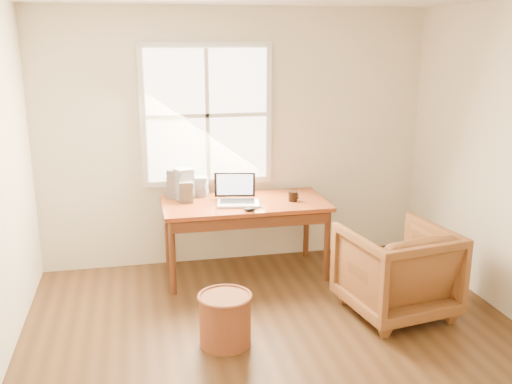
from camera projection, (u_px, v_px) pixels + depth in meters
room_shell at (288, 186)px, 3.86m from camera, size 4.04×4.54×2.64m
desk at (245, 204)px, 5.56m from camera, size 1.60×0.80×0.04m
armchair at (396, 270)px, 4.83m from camera, size 0.95×0.97×0.77m
wicker_stool at (225, 320)px, 4.37m from camera, size 0.42×0.42×0.40m
laptop at (238, 188)px, 5.42m from camera, size 0.52×0.54×0.33m
mouse at (250, 209)px, 5.24m from camera, size 0.12×0.08×0.04m
coffee_mug at (293, 196)px, 5.57m from camera, size 0.10×0.10×0.10m
cd_stack_a at (184, 184)px, 5.61m from camera, size 0.20×0.19×0.31m
cd_stack_b at (187, 192)px, 5.53m from camera, size 0.14×0.12×0.20m
cd_stack_c at (174, 184)px, 5.66m from camera, size 0.16×0.15×0.29m
cd_stack_d at (200, 186)px, 5.73m from camera, size 0.19×0.18×0.20m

